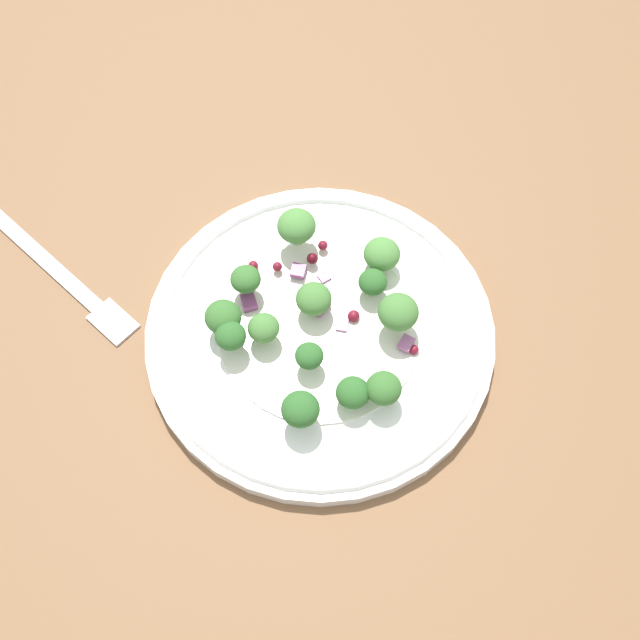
% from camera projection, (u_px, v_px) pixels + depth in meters
% --- Properties ---
extents(ground_plane, '(1.80, 1.80, 0.02)m').
position_uv_depth(ground_plane, '(311.00, 358.00, 0.62)').
color(ground_plane, brown).
extents(plate, '(0.26, 0.26, 0.02)m').
position_uv_depth(plate, '(320.00, 331.00, 0.61)').
color(plate, white).
rests_on(plate, ground_plane).
extents(dressing_pool, '(0.15, 0.15, 0.00)m').
position_uv_depth(dressing_pool, '(320.00, 329.00, 0.60)').
color(dressing_pool, white).
rests_on(dressing_pool, plate).
extents(broccoli_floret_0, '(0.03, 0.03, 0.03)m').
position_uv_depth(broccoli_floret_0, '(296.00, 227.00, 0.61)').
color(broccoli_floret_0, '#8EB77A').
rests_on(broccoli_floret_0, plate).
extents(broccoli_floret_1, '(0.03, 0.03, 0.03)m').
position_uv_depth(broccoli_floret_1, '(382.00, 255.00, 0.61)').
color(broccoli_floret_1, '#8EB77A').
rests_on(broccoli_floret_1, plate).
extents(broccoli_floret_2, '(0.03, 0.03, 0.03)m').
position_uv_depth(broccoli_floret_2, '(384.00, 389.00, 0.56)').
color(broccoli_floret_2, '#9EC684').
rests_on(broccoli_floret_2, plate).
extents(broccoli_floret_3, '(0.02, 0.02, 0.02)m').
position_uv_depth(broccoli_floret_3, '(246.00, 280.00, 0.60)').
color(broccoli_floret_3, '#8EB77A').
rests_on(broccoli_floret_3, plate).
extents(broccoli_floret_4, '(0.02, 0.02, 0.02)m').
position_uv_depth(broccoli_floret_4, '(309.00, 356.00, 0.57)').
color(broccoli_floret_4, '#9EC684').
rests_on(broccoli_floret_4, plate).
extents(broccoli_floret_5, '(0.03, 0.03, 0.03)m').
position_uv_depth(broccoli_floret_5, '(314.00, 299.00, 0.59)').
color(broccoli_floret_5, '#8EB77A').
rests_on(broccoli_floret_5, plate).
extents(broccoli_floret_6, '(0.02, 0.02, 0.02)m').
position_uv_depth(broccoli_floret_6, '(264.00, 328.00, 0.58)').
color(broccoli_floret_6, '#8EB77A').
rests_on(broccoli_floret_6, plate).
extents(broccoli_floret_7, '(0.03, 0.03, 0.03)m').
position_uv_depth(broccoli_floret_7, '(223.00, 317.00, 0.58)').
color(broccoli_floret_7, '#ADD18E').
rests_on(broccoli_floret_7, plate).
extents(broccoli_floret_8, '(0.02, 0.02, 0.02)m').
position_uv_depth(broccoli_floret_8, '(356.00, 391.00, 0.56)').
color(broccoli_floret_8, '#ADD18E').
rests_on(broccoli_floret_8, plate).
extents(broccoli_floret_9, '(0.03, 0.03, 0.03)m').
position_uv_depth(broccoli_floret_9, '(300.00, 410.00, 0.55)').
color(broccoli_floret_9, '#ADD18E').
rests_on(broccoli_floret_9, plate).
extents(broccoli_floret_10, '(0.03, 0.03, 0.03)m').
position_uv_depth(broccoli_floret_10, '(398.00, 313.00, 0.58)').
color(broccoli_floret_10, '#9EC684').
rests_on(broccoli_floret_10, plate).
extents(broccoli_floret_11, '(0.02, 0.02, 0.02)m').
position_uv_depth(broccoli_floret_11, '(373.00, 282.00, 0.60)').
color(broccoli_floret_11, '#9EC684').
rests_on(broccoli_floret_11, plate).
extents(broccoli_floret_12, '(0.02, 0.02, 0.02)m').
position_uv_depth(broccoli_floret_12, '(231.00, 336.00, 0.58)').
color(broccoli_floret_12, '#8EB77A').
rests_on(broccoli_floret_12, plate).
extents(cranberry_0, '(0.01, 0.01, 0.01)m').
position_uv_depth(cranberry_0, '(414.00, 350.00, 0.59)').
color(cranberry_0, maroon).
rests_on(cranberry_0, plate).
extents(cranberry_1, '(0.01, 0.01, 0.01)m').
position_uv_depth(cranberry_1, '(323.00, 245.00, 0.63)').
color(cranberry_1, maroon).
rests_on(cranberry_1, plate).
extents(cranberry_2, '(0.01, 0.01, 0.01)m').
position_uv_depth(cranberry_2, '(312.00, 259.00, 0.62)').
color(cranberry_2, '#4C0A14').
rests_on(cranberry_2, plate).
extents(cranberry_3, '(0.01, 0.01, 0.01)m').
position_uv_depth(cranberry_3, '(356.00, 319.00, 0.60)').
color(cranberry_3, maroon).
rests_on(cranberry_3, plate).
extents(cranberry_4, '(0.01, 0.01, 0.01)m').
position_uv_depth(cranberry_4, '(277.00, 267.00, 0.62)').
color(cranberry_4, maroon).
rests_on(cranberry_4, plate).
extents(cranberry_5, '(0.01, 0.01, 0.01)m').
position_uv_depth(cranberry_5, '(258.00, 263.00, 0.62)').
color(cranberry_5, maroon).
rests_on(cranberry_5, plate).
extents(onion_bit_0, '(0.02, 0.01, 0.01)m').
position_uv_depth(onion_bit_0, '(249.00, 302.00, 0.61)').
color(onion_bit_0, '#843D75').
rests_on(onion_bit_0, plate).
extents(onion_bit_1, '(0.02, 0.02, 0.00)m').
position_uv_depth(onion_bit_1, '(319.00, 306.00, 0.61)').
color(onion_bit_1, '#934C84').
rests_on(onion_bit_1, plate).
extents(onion_bit_2, '(0.01, 0.01, 0.00)m').
position_uv_depth(onion_bit_2, '(406.00, 343.00, 0.59)').
color(onion_bit_2, '#A35B93').
rests_on(onion_bit_2, plate).
extents(onion_bit_3, '(0.02, 0.02, 0.00)m').
position_uv_depth(onion_bit_3, '(298.00, 271.00, 0.62)').
color(onion_bit_3, '#843D75').
rests_on(onion_bit_3, plate).
extents(onion_bit_4, '(0.01, 0.01, 0.00)m').
position_uv_depth(onion_bit_4, '(346.00, 329.00, 0.60)').
color(onion_bit_4, '#A35B93').
rests_on(onion_bit_4, plate).
extents(onion_bit_5, '(0.01, 0.01, 0.00)m').
position_uv_depth(onion_bit_5, '(324.00, 277.00, 0.62)').
color(onion_bit_5, '#934C84').
rests_on(onion_bit_5, plate).
extents(fork, '(0.19, 0.06, 0.01)m').
position_uv_depth(fork, '(61.00, 274.00, 0.64)').
color(fork, silver).
rests_on(fork, ground_plane).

